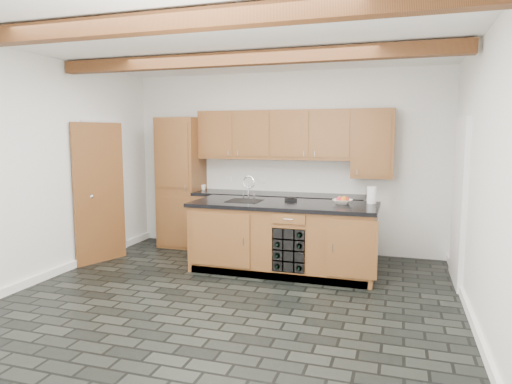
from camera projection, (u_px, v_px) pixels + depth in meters
ground at (228, 301)px, 5.03m from camera, size 5.00×5.00×0.00m
room_shell at (236, 160)px, 5.37m from camera, size 5.01×5.00×5.00m
back_cabinetry at (256, 189)px, 7.14m from camera, size 3.65×0.62×2.20m
island at (283, 237)px, 6.10m from camera, size 2.48×0.96×0.93m
faucet at (245, 198)px, 6.25m from camera, size 0.45×0.40×0.34m
kitchen_scale at (291, 199)px, 6.22m from camera, size 0.18×0.14×0.05m
fruit_bowl at (342, 202)px, 5.93m from camera, size 0.28×0.28×0.06m
fruit_cluster at (343, 199)px, 5.93m from camera, size 0.16×0.17×0.07m
paper_towel at (372, 195)px, 5.98m from camera, size 0.12×0.12×0.22m
mug at (203, 187)px, 7.46m from camera, size 0.12×0.12×0.09m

